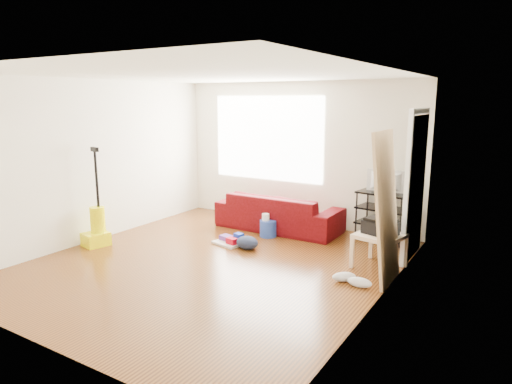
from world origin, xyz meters
The scene contains 13 objects.
room centered at (0.07, 0.15, 1.25)m, with size 4.51×5.01×2.51m.
sofa centered at (-0.05, 1.95, 0.00)m, with size 2.13×0.83×0.62m, color #380202.
tv_stand centered at (1.65, 2.22, 0.40)m, with size 0.84×0.55×0.78m.
tv centered at (1.65, 2.22, 0.96)m, with size 0.59×0.08×0.34m, color black.
side_table centered at (1.95, 1.05, 0.39)m, with size 0.66×0.66×0.46m.
printer centered at (1.95, 1.05, 0.56)m, with size 0.47×0.41×0.21m.
bucket centered at (0.00, 1.49, 0.00)m, with size 0.27×0.27×0.27m, color #2443A7.
toilet_paper centered at (-0.03, 1.46, 0.19)m, with size 0.12×0.12×0.11m, color white.
cleaning_tray centered at (-0.29, 0.85, 0.05)m, with size 0.52×0.45×0.16m.
backpack centered at (0.06, 0.78, 0.00)m, with size 0.35×0.28×0.19m, color #121B35.
sneakers centered at (1.85, 0.31, 0.06)m, with size 0.53×0.28×0.12m.
vacuum centered at (-2.00, -0.27, 0.28)m, with size 0.39×0.42×1.50m.
door_panel centered at (2.13, 0.63, 0.00)m, with size 0.04×0.74×1.84m, color #A08455.
Camera 1 is at (3.58, -4.70, 2.18)m, focal length 32.00 mm.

